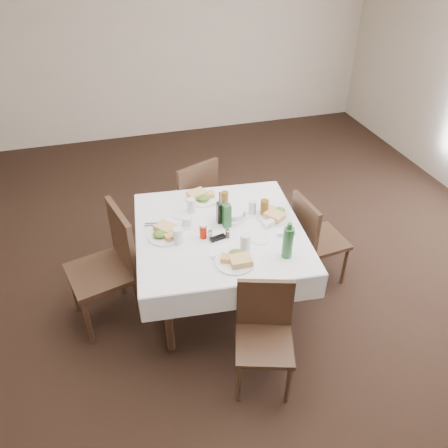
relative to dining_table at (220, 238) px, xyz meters
name	(u,v)px	position (x,y,z in m)	size (l,w,h in m)	color
ground_plane	(240,281)	(0.24, 0.16, -0.68)	(7.00, 7.00, 0.00)	black
room_shell	(245,102)	(0.24, 0.16, 1.03)	(6.04, 7.04, 2.80)	#B8AC9C
dining_table	(220,238)	(0.00, 0.00, 0.00)	(1.43, 1.43, 0.76)	#2E2012
chair_north	(192,197)	(-0.04, 0.87, -0.14)	(0.58, 0.58, 0.94)	#2E2012
chair_south	(264,328)	(0.10, -0.81, -0.21)	(0.49, 0.49, 0.82)	#2E2012
chair_east	(313,236)	(0.85, 0.03, -0.18)	(0.45, 0.45, 0.87)	#2E2012
chair_west	(111,260)	(-0.87, 0.08, -0.11)	(0.58, 0.58, 1.01)	#2E2012
meal_north	(201,197)	(-0.03, 0.47, 0.11)	(0.29, 0.29, 0.06)	white
meal_south	(236,260)	(0.01, -0.41, 0.11)	(0.29, 0.29, 0.06)	white
meal_east	(275,214)	(0.48, 0.05, 0.11)	(0.29, 0.29, 0.06)	white
meal_west	(165,233)	(-0.43, 0.04, 0.11)	(0.29, 0.29, 0.06)	white
side_plate_a	(181,215)	(-0.25, 0.28, 0.09)	(0.14, 0.14, 0.01)	white
side_plate_b	(260,239)	(0.26, -0.21, 0.09)	(0.15, 0.15, 0.01)	white
water_n	(191,206)	(-0.16, 0.30, 0.14)	(0.07, 0.07, 0.13)	silver
water_s	(245,243)	(0.11, -0.30, 0.15)	(0.08, 0.08, 0.14)	silver
water_e	(253,207)	(0.32, 0.15, 0.14)	(0.06, 0.06, 0.12)	silver
water_w	(178,236)	(-0.35, -0.08, 0.15)	(0.07, 0.07, 0.13)	silver
iced_tea_a	(225,199)	(0.13, 0.32, 0.15)	(0.06, 0.06, 0.13)	brown
iced_tea_b	(264,208)	(0.41, 0.10, 0.15)	(0.07, 0.07, 0.14)	brown
bread_basket	(231,214)	(0.13, 0.13, 0.12)	(0.22, 0.22, 0.07)	silver
oil_cruet_dark	(220,212)	(0.03, 0.09, 0.18)	(0.06, 0.06, 0.23)	black
oil_cruet_green	(227,215)	(0.07, 0.03, 0.19)	(0.06, 0.06, 0.25)	#25612D
ketchup_bottle	(203,232)	(-0.15, -0.07, 0.14)	(0.06, 0.06, 0.12)	#B81600
salt_shaker	(210,235)	(-0.10, -0.09, 0.12)	(0.03, 0.03, 0.07)	white
pepper_shaker	(228,234)	(0.03, -0.12, 0.12)	(0.03, 0.03, 0.07)	#3D2C21
coffee_mug	(187,222)	(-0.24, 0.12, 0.12)	(0.12, 0.12, 0.09)	white
sunglasses	(218,238)	(-0.05, -0.12, 0.09)	(0.13, 0.07, 0.03)	black
green_bottle	(288,242)	(0.38, -0.45, 0.21)	(0.08, 0.08, 0.29)	#25612D
sugar_caddy	(269,224)	(0.39, -0.07, 0.11)	(0.11, 0.08, 0.05)	white
cutlery_n	(221,198)	(0.14, 0.44, 0.09)	(0.09, 0.19, 0.01)	silver
cutlery_s	(219,264)	(-0.12, -0.40, 0.09)	(0.07, 0.19, 0.01)	silver
cutlery_e	(287,235)	(0.48, -0.22, 0.08)	(0.16, 0.04, 0.01)	silver
cutlery_w	(157,224)	(-0.47, 0.20, 0.09)	(0.19, 0.07, 0.01)	silver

